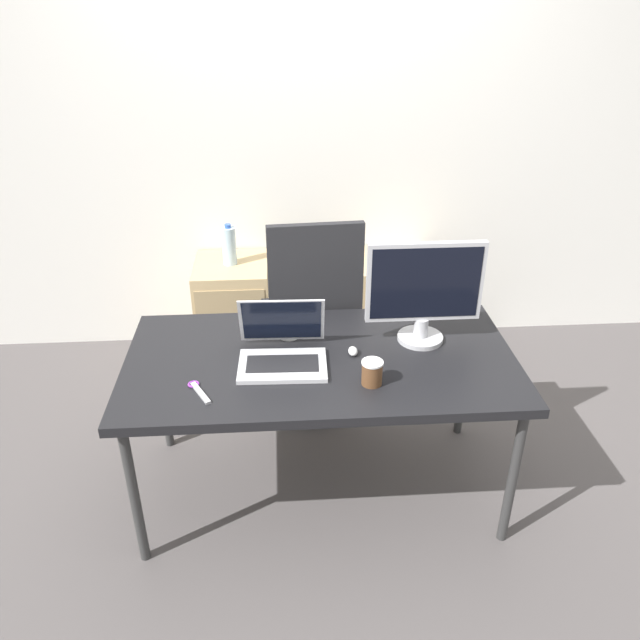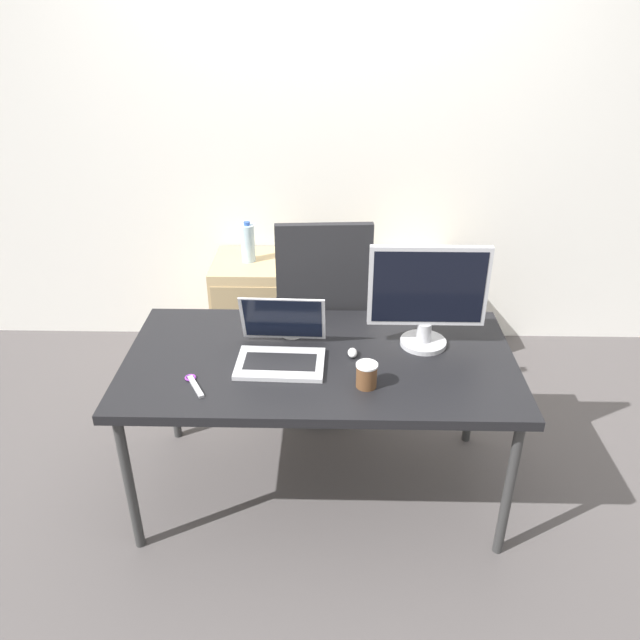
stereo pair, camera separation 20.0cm
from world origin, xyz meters
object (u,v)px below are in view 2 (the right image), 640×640
(coffee_cup_white, at_px, (292,324))
(coffee_cup_brown, at_px, (367,375))
(mouse, at_px, (352,353))
(cabinet_right, at_px, (409,310))
(water_bottle, at_px, (248,243))
(laptop_center, at_px, (281,348))
(office_chair, at_px, (322,336))
(cabinet_left, at_px, (252,308))
(monitor, at_px, (427,295))

(coffee_cup_white, height_order, coffee_cup_brown, coffee_cup_white)
(mouse, distance_m, coffee_cup_brown, 0.22)
(cabinet_right, height_order, coffee_cup_brown, coffee_cup_brown)
(water_bottle, height_order, coffee_cup_brown, water_bottle)
(water_bottle, xyz_separation_m, coffee_cup_white, (0.31, -1.00, 0.02))
(laptop_center, distance_m, mouse, 0.29)
(cabinet_right, height_order, mouse, mouse)
(office_chair, relative_size, cabinet_left, 1.79)
(coffee_cup_white, bearing_deg, office_chair, 75.52)
(office_chair, height_order, coffee_cup_brown, office_chair)
(office_chair, xyz_separation_m, cabinet_right, (0.52, 0.53, -0.12))
(water_bottle, xyz_separation_m, monitor, (0.87, -1.07, 0.20))
(water_bottle, relative_size, monitor, 0.49)
(office_chair, relative_size, cabinet_right, 1.79)
(mouse, xyz_separation_m, coffee_cup_brown, (0.05, -0.21, 0.03))
(cabinet_right, bearing_deg, laptop_center, -119.29)
(coffee_cup_brown, bearing_deg, coffee_cup_white, 128.53)
(mouse, xyz_separation_m, coffee_cup_white, (-0.26, 0.17, 0.04))
(cabinet_left, distance_m, coffee_cup_brown, 1.57)
(water_bottle, bearing_deg, mouse, -63.95)
(monitor, height_order, coffee_cup_white, monitor)
(cabinet_right, xyz_separation_m, water_bottle, (-0.95, 0.00, 0.42))
(coffee_cup_white, bearing_deg, mouse, -33.24)
(office_chair, bearing_deg, monitor, -50.86)
(mouse, bearing_deg, water_bottle, 116.05)
(coffee_cup_brown, bearing_deg, water_bottle, 114.10)
(laptop_center, bearing_deg, cabinet_right, 60.71)
(monitor, distance_m, coffee_cup_white, 0.59)
(cabinet_right, bearing_deg, office_chair, -134.26)
(laptop_center, bearing_deg, coffee_cup_white, 80.89)
(cabinet_right, height_order, monitor, monitor)
(cabinet_right, distance_m, coffee_cup_brown, 1.48)
(office_chair, distance_m, laptop_center, 0.75)
(mouse, relative_size, coffee_cup_white, 0.55)
(cabinet_right, height_order, water_bottle, water_bottle)
(mouse, relative_size, coffee_cup_brown, 0.60)
(water_bottle, xyz_separation_m, laptop_center, (0.28, -1.19, 0.02))
(coffee_cup_white, bearing_deg, cabinet_left, 107.47)
(laptop_center, height_order, coffee_cup_brown, laptop_center)
(office_chair, height_order, mouse, office_chair)
(office_chair, bearing_deg, cabinet_right, 45.74)
(cabinet_right, relative_size, coffee_cup_white, 5.77)
(cabinet_left, height_order, monitor, monitor)
(water_bottle, distance_m, mouse, 1.30)
(cabinet_left, relative_size, coffee_cup_brown, 6.31)
(water_bottle, bearing_deg, cabinet_right, -0.13)
(cabinet_left, height_order, water_bottle, water_bottle)
(water_bottle, distance_m, coffee_cup_white, 1.05)
(office_chair, distance_m, water_bottle, 0.75)
(laptop_center, height_order, monitor, monitor)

